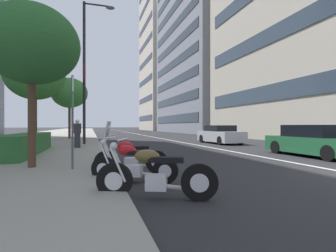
{
  "coord_description": "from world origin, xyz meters",
  "views": [
    {
      "loc": [
        -4.73,
        7.08,
        1.35
      ],
      "look_at": [
        12.06,
        2.05,
        1.33
      ],
      "focal_mm": 27.63,
      "sensor_mm": 36.0,
      "label": 1
    }
  ],
  "objects_px": {
    "street_tree_mid_sidewalk": "(35,75)",
    "street_tree_by_lamp_post": "(69,93)",
    "motorcycle_mid_row": "(130,158)",
    "parking_sign_by_curb": "(73,110)",
    "street_tree_far_plaza": "(32,45)",
    "pedestrian_on_plaza": "(77,134)",
    "car_far_down_avenue": "(314,141)",
    "motorcycle_far_end_row": "(155,176)",
    "car_lead_in_lane": "(220,135)",
    "motorcycle_under_tarp": "(133,165)",
    "street_lamp_with_banners": "(88,62)"
  },
  "relations": [
    {
      "from": "car_lead_in_lane",
      "to": "motorcycle_far_end_row",
      "type": "bearing_deg",
      "value": 146.04
    },
    {
      "from": "motorcycle_under_tarp",
      "to": "car_far_down_avenue",
      "type": "distance_m",
      "value": 8.97
    },
    {
      "from": "motorcycle_far_end_row",
      "to": "motorcycle_under_tarp",
      "type": "distance_m",
      "value": 1.55
    },
    {
      "from": "car_far_down_avenue",
      "to": "street_lamp_with_banners",
      "type": "xyz_separation_m",
      "value": [
        8.82,
        9.6,
        4.94
      ]
    },
    {
      "from": "motorcycle_mid_row",
      "to": "car_far_down_avenue",
      "type": "distance_m",
      "value": 8.55
    },
    {
      "from": "car_lead_in_lane",
      "to": "pedestrian_on_plaza",
      "type": "relative_size",
      "value": 2.89
    },
    {
      "from": "car_far_down_avenue",
      "to": "car_lead_in_lane",
      "type": "relative_size",
      "value": 1.0
    },
    {
      "from": "motorcycle_far_end_row",
      "to": "pedestrian_on_plaza",
      "type": "distance_m",
      "value": 10.48
    },
    {
      "from": "car_lead_in_lane",
      "to": "parking_sign_by_curb",
      "type": "height_order",
      "value": "parking_sign_by_curb"
    },
    {
      "from": "street_lamp_with_banners",
      "to": "street_tree_far_plaza",
      "type": "relative_size",
      "value": 1.99
    },
    {
      "from": "motorcycle_far_end_row",
      "to": "parking_sign_by_curb",
      "type": "height_order",
      "value": "parking_sign_by_curb"
    },
    {
      "from": "motorcycle_far_end_row",
      "to": "car_lead_in_lane",
      "type": "bearing_deg",
      "value": -100.3
    },
    {
      "from": "motorcycle_far_end_row",
      "to": "car_lead_in_lane",
      "type": "relative_size",
      "value": 0.48
    },
    {
      "from": "street_lamp_with_banners",
      "to": "street_tree_far_plaza",
      "type": "height_order",
      "value": "street_lamp_with_banners"
    },
    {
      "from": "street_lamp_with_banners",
      "to": "street_tree_by_lamp_post",
      "type": "bearing_deg",
      "value": 12.43
    },
    {
      "from": "pedestrian_on_plaza",
      "to": "motorcycle_mid_row",
      "type": "bearing_deg",
      "value": 12.68
    },
    {
      "from": "motorcycle_far_end_row",
      "to": "car_lead_in_lane",
      "type": "xyz_separation_m",
      "value": [
        13.08,
        -8.31,
        0.22
      ]
    },
    {
      "from": "motorcycle_far_end_row",
      "to": "car_far_down_avenue",
      "type": "relative_size",
      "value": 0.47
    },
    {
      "from": "parking_sign_by_curb",
      "to": "pedestrian_on_plaza",
      "type": "distance_m",
      "value": 7.33
    },
    {
      "from": "pedestrian_on_plaza",
      "to": "street_tree_far_plaza",
      "type": "bearing_deg",
      "value": -8.57
    },
    {
      "from": "street_tree_mid_sidewalk",
      "to": "street_tree_by_lamp_post",
      "type": "bearing_deg",
      "value": -7.16
    },
    {
      "from": "motorcycle_far_end_row",
      "to": "street_tree_far_plaza",
      "type": "bearing_deg",
      "value": -31.23
    },
    {
      "from": "motorcycle_far_end_row",
      "to": "street_tree_mid_sidewalk",
      "type": "bearing_deg",
      "value": -48.35
    },
    {
      "from": "car_lead_in_lane",
      "to": "street_tree_mid_sidewalk",
      "type": "relative_size",
      "value": 0.81
    },
    {
      "from": "street_tree_by_lamp_post",
      "to": "street_tree_mid_sidewalk",
      "type": "bearing_deg",
      "value": 172.84
    },
    {
      "from": "street_lamp_with_banners",
      "to": "street_tree_mid_sidewalk",
      "type": "height_order",
      "value": "street_lamp_with_banners"
    },
    {
      "from": "motorcycle_far_end_row",
      "to": "motorcycle_mid_row",
      "type": "xyz_separation_m",
      "value": [
        2.76,
        0.06,
        0.01
      ]
    },
    {
      "from": "car_lead_in_lane",
      "to": "street_tree_by_lamp_post",
      "type": "xyz_separation_m",
      "value": [
        8.13,
        11.35,
        3.76
      ]
    },
    {
      "from": "street_lamp_with_banners",
      "to": "parking_sign_by_curb",
      "type": "bearing_deg",
      "value": 178.23
    },
    {
      "from": "car_far_down_avenue",
      "to": "motorcycle_far_end_row",
      "type": "bearing_deg",
      "value": 118.91
    },
    {
      "from": "motorcycle_mid_row",
      "to": "parking_sign_by_curb",
      "type": "xyz_separation_m",
      "value": [
        0.27,
        1.55,
        1.34
      ]
    },
    {
      "from": "car_far_down_avenue",
      "to": "car_lead_in_lane",
      "type": "bearing_deg",
      "value": 0.72
    },
    {
      "from": "street_tree_far_plaza",
      "to": "motorcycle_far_end_row",
      "type": "bearing_deg",
      "value": -143.37
    },
    {
      "from": "car_far_down_avenue",
      "to": "street_tree_far_plaza",
      "type": "height_order",
      "value": "street_tree_far_plaza"
    },
    {
      "from": "motorcycle_mid_row",
      "to": "street_tree_by_lamp_post",
      "type": "height_order",
      "value": "street_tree_by_lamp_post"
    },
    {
      "from": "street_lamp_with_banners",
      "to": "street_tree_far_plaza",
      "type": "xyz_separation_m",
      "value": [
        -9.57,
        1.47,
        -1.9
      ]
    },
    {
      "from": "parking_sign_by_curb",
      "to": "pedestrian_on_plaza",
      "type": "bearing_deg",
      "value": 1.73
    },
    {
      "from": "street_tree_mid_sidewalk",
      "to": "motorcycle_under_tarp",
      "type": "bearing_deg",
      "value": -158.64
    },
    {
      "from": "motorcycle_under_tarp",
      "to": "motorcycle_mid_row",
      "type": "relative_size",
      "value": 0.95
    },
    {
      "from": "motorcycle_under_tarp",
      "to": "street_tree_by_lamp_post",
      "type": "xyz_separation_m",
      "value": [
        19.67,
        2.87,
        4.0
      ]
    },
    {
      "from": "car_lead_in_lane",
      "to": "parking_sign_by_curb",
      "type": "bearing_deg",
      "value": 133.84
    },
    {
      "from": "street_tree_mid_sidewalk",
      "to": "pedestrian_on_plaza",
      "type": "bearing_deg",
      "value": -123.37
    },
    {
      "from": "motorcycle_under_tarp",
      "to": "street_tree_mid_sidewalk",
      "type": "relative_size",
      "value": 0.36
    },
    {
      "from": "motorcycle_under_tarp",
      "to": "parking_sign_by_curb",
      "type": "height_order",
      "value": "parking_sign_by_curb"
    },
    {
      "from": "motorcycle_mid_row",
      "to": "street_tree_by_lamp_post",
      "type": "distance_m",
      "value": 19.1
    },
    {
      "from": "street_tree_far_plaza",
      "to": "pedestrian_on_plaza",
      "type": "relative_size",
      "value": 3.06
    },
    {
      "from": "car_far_down_avenue",
      "to": "car_lead_in_lane",
      "type": "height_order",
      "value": "car_far_down_avenue"
    },
    {
      "from": "parking_sign_by_curb",
      "to": "motorcycle_far_end_row",
      "type": "bearing_deg",
      "value": -152.09
    },
    {
      "from": "motorcycle_under_tarp",
      "to": "street_tree_far_plaza",
      "type": "height_order",
      "value": "street_tree_far_plaza"
    },
    {
      "from": "motorcycle_under_tarp",
      "to": "street_tree_far_plaza",
      "type": "bearing_deg",
      "value": -13.38
    }
  ]
}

